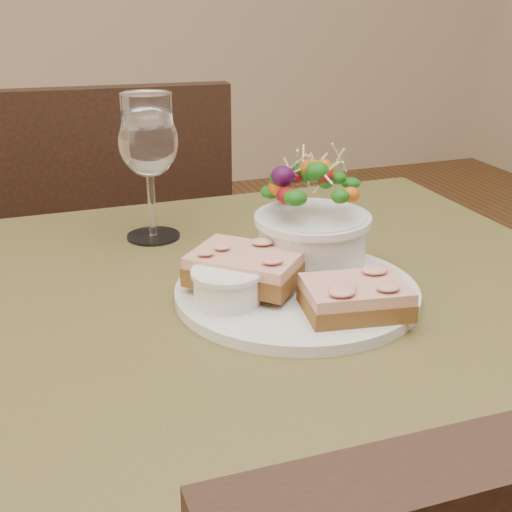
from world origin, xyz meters
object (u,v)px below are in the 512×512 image
object	(u,v)px
dinner_plate	(297,292)
salad_bowl	(313,216)
cafe_table	(267,391)
sandwich_back	(246,267)
sandwich_front	(355,297)
chair_far	(122,357)
ramekin	(227,285)
wine_glass	(148,146)

from	to	relation	value
dinner_plate	salad_bowl	xyz separation A→B (m)	(0.04, 0.05, 0.07)
cafe_table	sandwich_back	world-z (taller)	sandwich_back
cafe_table	sandwich_front	size ratio (longest dim) A/B	7.10
chair_far	salad_bowl	distance (m)	0.88
sandwich_front	cafe_table	bearing A→B (deg)	149.84
dinner_plate	sandwich_back	distance (m)	0.06
sandwich_back	salad_bowl	world-z (taller)	salad_bowl
cafe_table	sandwich_back	bearing A→B (deg)	110.36
ramekin	chair_far	bearing A→B (deg)	90.70
cafe_table	chair_far	xyz separation A→B (m)	(-0.05, 0.76, -0.36)
sandwich_back	salad_bowl	bearing A→B (deg)	63.52
salad_bowl	sandwich_front	bearing A→B (deg)	-93.73
cafe_table	ramekin	xyz separation A→B (m)	(-0.04, 0.00, 0.13)
chair_far	salad_bowl	bearing A→B (deg)	106.49
chair_far	wine_glass	bearing A→B (deg)	94.01
chair_far	wine_glass	world-z (taller)	wine_glass
sandwich_front	ramekin	xyz separation A→B (m)	(-0.11, 0.06, 0.00)
dinner_plate	sandwich_front	world-z (taller)	sandwich_front
sandwich_front	wine_glass	distance (m)	0.35
dinner_plate	ramekin	size ratio (longest dim) A/B	3.85
ramekin	wine_glass	bearing A→B (deg)	95.59
sandwich_back	ramekin	bearing A→B (deg)	-93.14
sandwich_back	wine_glass	distance (m)	0.24
chair_far	sandwich_back	xyz separation A→B (m)	(0.04, -0.72, 0.49)
chair_far	sandwich_front	bearing A→B (deg)	104.30
salad_bowl	wine_glass	world-z (taller)	wine_glass
sandwich_front	salad_bowl	size ratio (longest dim) A/B	0.89
chair_far	cafe_table	bearing A→B (deg)	99.62
chair_far	wine_glass	distance (m)	0.77
sandwich_front	sandwich_back	world-z (taller)	sandwich_back
sandwich_back	ramekin	world-z (taller)	sandwich_back
dinner_plate	chair_far	bearing A→B (deg)	96.98
chair_far	dinner_plate	xyz separation A→B (m)	(0.09, -0.74, 0.46)
ramekin	salad_bowl	world-z (taller)	salad_bowl
sandwich_front	salad_bowl	bearing A→B (deg)	95.27
chair_far	sandwich_front	size ratio (longest dim) A/B	7.99
chair_far	dinner_plate	bearing A→B (deg)	102.69
cafe_table	wine_glass	distance (m)	0.34
cafe_table	ramekin	distance (m)	0.14
wine_glass	sandwich_back	bearing A→B (deg)	-75.99
chair_far	dinner_plate	distance (m)	0.88
cafe_table	dinner_plate	world-z (taller)	dinner_plate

